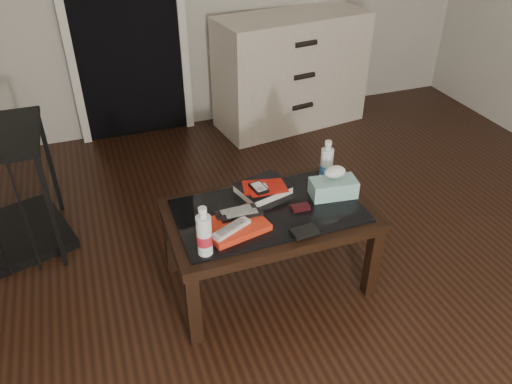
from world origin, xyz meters
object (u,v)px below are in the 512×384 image
(water_bottle_left, at_px, (204,231))
(tissue_box, at_px, (333,188))
(water_bottle_right, at_px, (327,162))
(textbook, at_px, (263,188))
(coffee_table, at_px, (269,220))
(dresser, at_px, (291,71))

(water_bottle_left, distance_m, tissue_box, 0.76)
(water_bottle_left, height_order, water_bottle_right, same)
(water_bottle_left, bearing_deg, textbook, 41.78)
(coffee_table, bearing_deg, water_bottle_right, 20.86)
(textbook, height_order, tissue_box, tissue_box)
(coffee_table, relative_size, water_bottle_right, 4.20)
(textbook, bearing_deg, dresser, 47.15)
(water_bottle_right, distance_m, tissue_box, 0.16)
(textbook, bearing_deg, coffee_table, -115.03)
(textbook, bearing_deg, tissue_box, -39.45)
(textbook, relative_size, water_bottle_left, 1.05)
(dresser, distance_m, textbook, 1.81)
(textbook, bearing_deg, water_bottle_left, -153.43)
(dresser, bearing_deg, water_bottle_right, -115.14)
(coffee_table, distance_m, textbook, 0.18)
(coffee_table, distance_m, tissue_box, 0.37)
(textbook, relative_size, water_bottle_right, 1.05)
(water_bottle_left, distance_m, water_bottle_right, 0.82)
(tissue_box, bearing_deg, textbook, 163.08)
(water_bottle_right, bearing_deg, water_bottle_left, -155.14)
(coffee_table, relative_size, textbook, 4.00)
(tissue_box, bearing_deg, dresser, 80.86)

